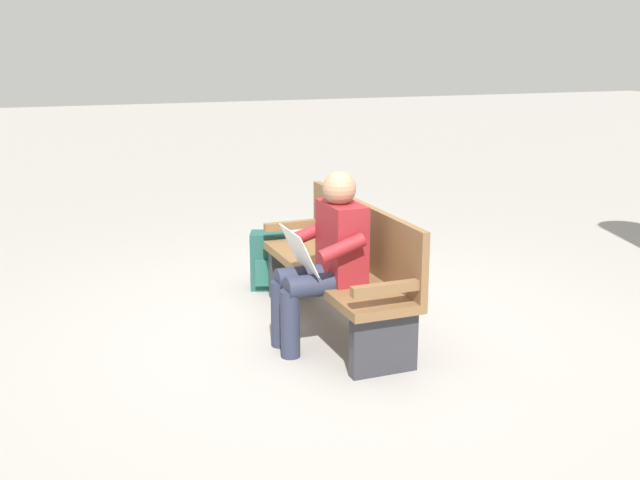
% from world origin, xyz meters
% --- Properties ---
extents(ground_plane, '(40.00, 40.00, 0.00)m').
position_xyz_m(ground_plane, '(0.00, 0.00, 0.00)').
color(ground_plane, gray).
extents(bench_near, '(1.81, 0.54, 0.90)m').
position_xyz_m(bench_near, '(0.00, -0.07, 0.46)').
color(bench_near, brown).
rests_on(bench_near, ground).
extents(person_seated, '(0.58, 0.58, 1.18)m').
position_xyz_m(person_seated, '(-0.25, 0.15, 0.63)').
color(person_seated, maroon).
rests_on(person_seated, ground).
extents(backpack, '(0.31, 0.34, 0.48)m').
position_xyz_m(backpack, '(1.04, 0.19, 0.23)').
color(backpack, '#1E4C42').
rests_on(backpack, ground).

